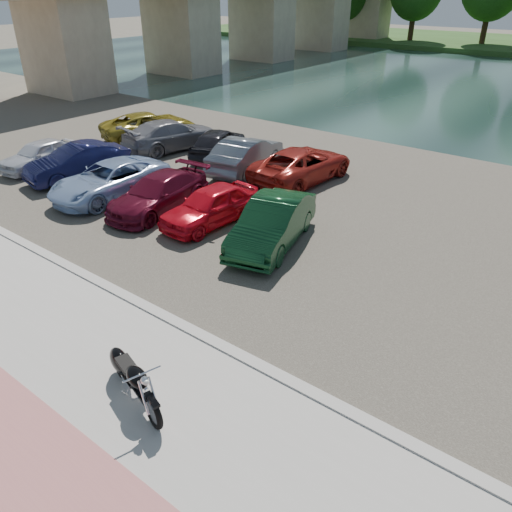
{
  "coord_description": "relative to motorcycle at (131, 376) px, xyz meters",
  "views": [
    {
      "loc": [
        7.36,
        -4.69,
        7.46
      ],
      "look_at": [
        0.28,
        4.45,
        1.1
      ],
      "focal_mm": 35.0,
      "sensor_mm": 36.0,
      "label": 1
    }
  ],
  "objects": [
    {
      "name": "bridge",
      "position": [
        -28.74,
        41.26,
        4.96
      ],
      "size": [
        7.0,
        56.0,
        8.55
      ],
      "color": "tan",
      "rests_on": "ground"
    },
    {
      "name": "car_7",
      "position": [
        -11.9,
        12.52,
        0.21
      ],
      "size": [
        2.9,
        5.33,
        1.47
      ],
      "primitive_type": "imported",
      "rotation": [
        0.0,
        0.0,
        2.97
      ],
      "color": "gray",
      "rests_on": "parking_lot"
    },
    {
      "name": "car_4",
      "position": [
        -4.36,
        7.17,
        0.14
      ],
      "size": [
        1.8,
        3.98,
        1.33
      ],
      "primitive_type": "imported",
      "rotation": [
        0.0,
        0.0,
        -0.06
      ],
      "color": "red",
      "rests_on": "parking_lot"
    },
    {
      "name": "ground",
      "position": [
        -0.74,
        0.23,
        -0.56
      ],
      "size": [
        200.0,
        200.0,
        0.0
      ],
      "primitive_type": "plane",
      "color": "#595447",
      "rests_on": "ground"
    },
    {
      "name": "car_2",
      "position": [
        -9.14,
        6.61,
        0.15
      ],
      "size": [
        2.32,
        4.9,
        1.35
      ],
      "primitive_type": "imported",
      "rotation": [
        0.0,
        0.0,
        -0.02
      ],
      "color": "#96B2DB",
      "rests_on": "parking_lot"
    },
    {
      "name": "motorcycle",
      "position": [
        0.0,
        0.0,
        0.0
      ],
      "size": [
        2.27,
        1.0,
        1.05
      ],
      "rotation": [
        0.0,
        0.0,
        -0.29
      ],
      "color": "black",
      "rests_on": "promenade"
    },
    {
      "name": "car_0",
      "position": [
        -14.4,
        6.82,
        0.11
      ],
      "size": [
        1.79,
        3.83,
        1.27
      ],
      "primitive_type": "imported",
      "rotation": [
        0.0,
        0.0,
        0.08
      ],
      "color": "silver",
      "rests_on": "parking_lot"
    },
    {
      "name": "pink_path",
      "position": [
        -0.74,
        -2.27,
        -0.46
      ],
      "size": [
        60.0,
        2.0,
        0.01
      ],
      "primitive_type": "cube",
      "color": "#AD6263",
      "rests_on": "promenade"
    },
    {
      "name": "promenade",
      "position": [
        -0.74,
        -0.77,
        -0.51
      ],
      "size": [
        60.0,
        6.0,
        0.1
      ],
      "primitive_type": "cube",
      "color": "#AAA7A0",
      "rests_on": "ground"
    },
    {
      "name": "car_6",
      "position": [
        -14.18,
        13.12,
        0.18
      ],
      "size": [
        3.81,
        5.55,
        1.41
      ],
      "primitive_type": "imported",
      "rotation": [
        0.0,
        0.0,
        2.82
      ],
      "color": "olive",
      "rests_on": "parking_lot"
    },
    {
      "name": "parking_lot",
      "position": [
        -0.74,
        11.23,
        -0.54
      ],
      "size": [
        60.0,
        18.0,
        0.04
      ],
      "primitive_type": "cube",
      "color": "#403C33",
      "rests_on": "ground"
    },
    {
      "name": "car_9",
      "position": [
        -6.85,
        12.24,
        0.23
      ],
      "size": [
        2.38,
        4.77,
        1.5
      ],
      "primitive_type": "imported",
      "rotation": [
        0.0,
        0.0,
        3.32
      ],
      "color": "slate",
      "rests_on": "parking_lot"
    },
    {
      "name": "car_1",
      "position": [
        -11.89,
        7.1,
        0.2
      ],
      "size": [
        2.3,
        4.57,
        1.44
      ],
      "primitive_type": "imported",
      "rotation": [
        0.0,
        0.0,
        -0.18
      ],
      "color": "#13143C",
      "rests_on": "parking_lot"
    },
    {
      "name": "kerb",
      "position": [
        -0.74,
        2.23,
        -0.49
      ],
      "size": [
        60.0,
        0.3,
        0.14
      ],
      "primitive_type": "cube",
      "color": "#AAA7A0",
      "rests_on": "ground"
    },
    {
      "name": "car_10",
      "position": [
        -4.23,
        12.72,
        0.18
      ],
      "size": [
        2.64,
        5.2,
        1.41
      ],
      "primitive_type": "imported",
      "rotation": [
        0.0,
        0.0,
        3.08
      ],
      "color": "maroon",
      "rests_on": "parking_lot"
    },
    {
      "name": "car_8",
      "position": [
        -9.19,
        13.03,
        0.17
      ],
      "size": [
        2.87,
        4.38,
        1.38
      ],
      "primitive_type": "imported",
      "rotation": [
        0.0,
        0.0,
        3.47
      ],
      "color": "black",
      "rests_on": "parking_lot"
    },
    {
      "name": "car_5",
      "position": [
        -1.73,
        7.17,
        0.21
      ],
      "size": [
        2.67,
        4.72,
        1.47
      ],
      "primitive_type": "imported",
      "rotation": [
        0.0,
        0.0,
        0.26
      ],
      "color": "#103A1D",
      "rests_on": "parking_lot"
    },
    {
      "name": "car_3",
      "position": [
        -6.67,
        6.86,
        0.12
      ],
      "size": [
        2.26,
        4.61,
        1.29
      ],
      "primitive_type": "imported",
      "rotation": [
        0.0,
        0.0,
        0.1
      ],
      "color": "#5C0D21",
      "rests_on": "parking_lot"
    }
  ]
}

